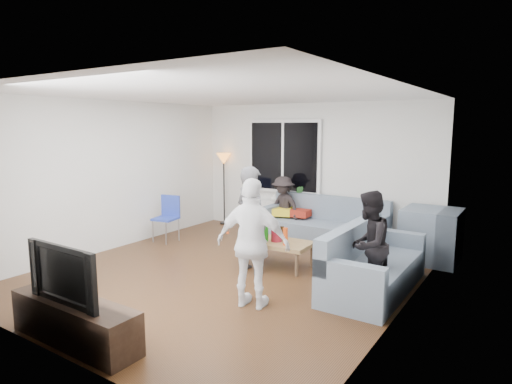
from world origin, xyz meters
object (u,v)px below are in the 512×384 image
Objects in this scene: coffee_table at (276,253)px; player_right at (253,244)px; spectator_back at (283,207)px; tv_console at (75,321)px; floor_lamp at (224,189)px; sofa_back_section at (323,221)px; player_left at (251,219)px; sofa_right_section at (375,259)px; television at (71,272)px; side_chair at (166,219)px; spectator_right at (369,245)px.

coffee_table is 1.67m from player_right.
player_right reaches higher than spectator_back.
floor_lamp is at bearing 111.60° from tv_console.
player_left reaches higher than sofa_back_section.
sofa_right_section is 1.73m from player_right.
tv_console is at bearing 0.00° from television.
spectator_back reaches higher than sofa_back_section.
sofa_back_section is 4.80m from tv_console.
player_right is (3.02, -1.56, 0.35)m from side_chair.
player_left is at bearing 84.38° from television.
player_right reaches higher than spectator_right.
spectator_back reaches higher than side_chair.
player_right is 3.38m from spectator_back.
television is at bearing 98.66° from player_left.
sofa_back_section is at bearing 87.74° from coffee_table.
coffee_table is 1.07× the size of television.
player_right is at bearing -69.35° from coffee_table.
player_left is 1.01× the size of player_right.
coffee_table is 0.69× the size of tv_console.
spectator_right is 3.47m from tv_console.
player_left is 2.78m from television.
sofa_back_section is 2.32m from sofa_right_section.
sofa_right_section reaches higher than tv_console.
sofa_right_section is at bearing -13.99° from side_chair.
sofa_back_section is at bearing -6.94° from floor_lamp.
sofa_back_section is 1.47× the size of floor_lamp.
side_chair is 2.37m from player_left.
tv_console is 0.52m from television.
spectator_back is 4.81m from television.
player_right is (-1.05, -1.33, 0.36)m from sofa_right_section.
coffee_table is 0.71× the size of floor_lamp.
player_left is 2.13m from spectator_back.
floor_lamp is 0.98× the size of player_left.
player_left is at bearing -45.29° from floor_lamp.
spectator_right is 0.86× the size of tv_console.
sofa_back_section is 1.15× the size of sofa_right_section.
television is at bearing -98.13° from coffee_table.
sofa_back_section is at bearing 41.69° from sofa_right_section.
floor_lamp is (0.00, 1.80, 0.35)m from side_chair.
sofa_right_section is at bearing -26.61° from floor_lamp.
player_right reaches higher than television.
tv_console is (-2.06, -2.76, -0.46)m from spectator_right.
side_chair is 0.84× the size of television.
sofa_back_section is at bearing -139.92° from spectator_right.
television is (-0.52, -4.77, 0.31)m from sofa_back_section.
spectator_back is at bearing 53.82° from sofa_right_section.
player_left is at bearing 98.53° from sofa_right_section.
sofa_right_section is 1.26× the size of player_left.
spectator_back is 4.83m from tv_console.
sofa_right_section is 1.67× the size of spectator_back.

